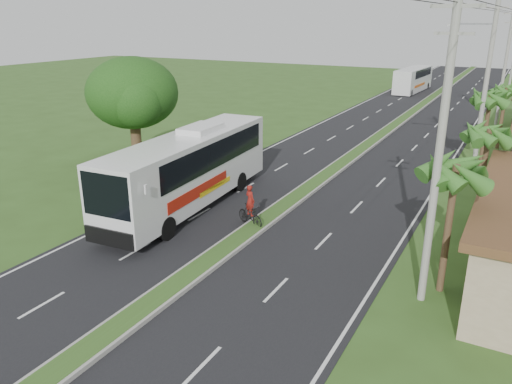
% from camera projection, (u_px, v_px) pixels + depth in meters
% --- Properties ---
extents(ground, '(180.00, 180.00, 0.00)m').
position_uv_depth(ground, '(200.00, 269.00, 20.65)').
color(ground, '#314F1D').
rests_on(ground, ground).
extents(road_asphalt, '(14.00, 160.00, 0.02)m').
position_uv_depth(road_asphalt, '(352.00, 157.00, 37.24)').
color(road_asphalt, black).
rests_on(road_asphalt, ground).
extents(median_strip, '(1.20, 160.00, 0.18)m').
position_uv_depth(median_strip, '(353.00, 156.00, 37.21)').
color(median_strip, gray).
rests_on(median_strip, ground).
extents(lane_edge_left, '(0.12, 160.00, 0.01)m').
position_uv_depth(lane_edge_left, '(272.00, 147.00, 40.25)').
color(lane_edge_left, silver).
rests_on(lane_edge_left, ground).
extents(lane_edge_right, '(0.12, 160.00, 0.01)m').
position_uv_depth(lane_edge_right, '(447.00, 169.00, 34.23)').
color(lane_edge_right, silver).
rests_on(lane_edge_right, ground).
extents(palm_verge_a, '(2.40, 2.40, 5.45)m').
position_uv_depth(palm_verge_a, '(456.00, 172.00, 17.52)').
color(palm_verge_a, '#473321').
rests_on(palm_verge_a, ground).
extents(palm_verge_b, '(2.40, 2.40, 5.05)m').
position_uv_depth(palm_verge_b, '(489.00, 134.00, 24.94)').
color(palm_verge_b, '#473321').
rests_on(palm_verge_b, ground).
extents(palm_verge_c, '(2.40, 2.40, 5.85)m').
position_uv_depth(palm_verge_c, '(490.00, 99.00, 30.76)').
color(palm_verge_c, '#473321').
rests_on(palm_verge_c, ground).
extents(palm_verge_d, '(2.40, 2.40, 5.25)m').
position_uv_depth(palm_verge_d, '(506.00, 91.00, 38.19)').
color(palm_verge_d, '#473321').
rests_on(palm_verge_d, ground).
extents(shade_tree, '(6.30, 6.00, 7.54)m').
position_uv_depth(shade_tree, '(132.00, 95.00, 32.74)').
color(shade_tree, '#473321').
rests_on(shade_tree, ground).
extents(utility_pole_a, '(1.60, 0.28, 11.00)m').
position_uv_depth(utility_pole_a, '(439.00, 151.00, 16.61)').
color(utility_pole_a, gray).
rests_on(utility_pole_a, ground).
extents(utility_pole_b, '(3.20, 0.28, 12.00)m').
position_uv_depth(utility_pole_b, '(486.00, 81.00, 29.70)').
color(utility_pole_b, gray).
rests_on(utility_pole_b, ground).
extents(utility_pole_c, '(1.60, 0.28, 11.00)m').
position_uv_depth(utility_pole_c, '(505.00, 65.00, 46.48)').
color(utility_pole_c, gray).
rests_on(utility_pole_c, ground).
extents(coach_bus_main, '(3.63, 13.37, 4.27)m').
position_uv_depth(coach_bus_main, '(190.00, 165.00, 26.78)').
color(coach_bus_main, silver).
rests_on(coach_bus_main, ground).
extents(coach_bus_far, '(3.04, 11.24, 3.24)m').
position_uv_depth(coach_bus_far, '(413.00, 78.00, 69.26)').
color(coach_bus_far, silver).
rests_on(coach_bus_far, ground).
extents(motorcyclist, '(1.88, 1.17, 2.13)m').
position_uv_depth(motorcyclist, '(250.00, 212.00, 24.77)').
color(motorcyclist, black).
rests_on(motorcyclist, ground).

